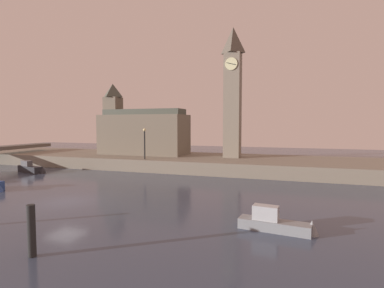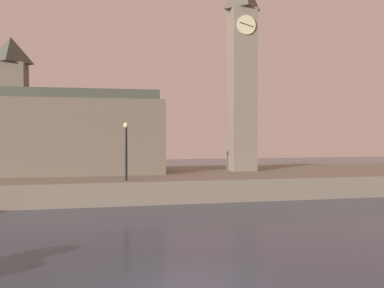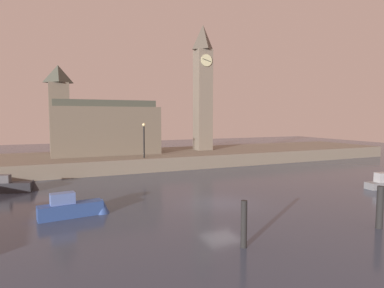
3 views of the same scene
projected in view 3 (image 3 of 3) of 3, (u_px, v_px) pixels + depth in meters
ground_plane at (221, 203)px, 22.94m from camera, size 120.00×120.00×0.00m
far_embankment at (143, 159)px, 41.10m from camera, size 70.00×12.00×1.50m
clock_tower at (203, 86)px, 44.24m from camera, size 2.22×2.27×16.52m
parliament_hall at (101, 127)px, 39.52m from camera, size 12.41×5.30×10.23m
streetlamp at (144, 136)px, 35.76m from camera, size 0.36×0.36×3.78m
mooring_post_left at (244, 224)px, 15.11m from camera, size 0.28×0.28×2.18m
mooring_post_right at (380, 207)px, 17.70m from camera, size 0.34×0.34×2.29m
boat_barge_dark at (11, 186)px, 26.29m from camera, size 4.34×1.89×1.45m
boat_tour_blue at (75, 208)px, 19.90m from camera, size 4.21×1.38×1.50m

